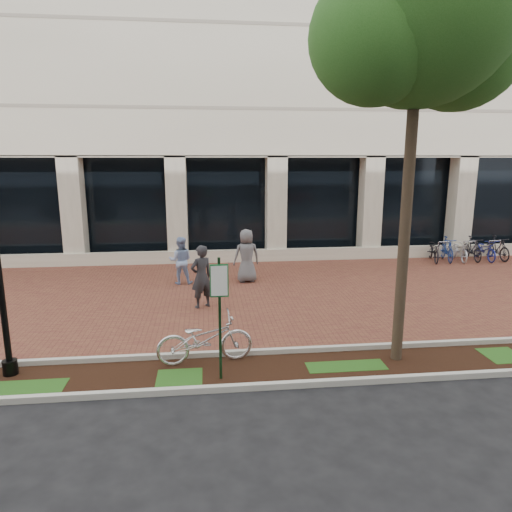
{
  "coord_description": "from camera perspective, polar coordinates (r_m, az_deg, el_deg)",
  "views": [
    {
      "loc": [
        -0.88,
        -13.57,
        4.13
      ],
      "look_at": [
        0.55,
        -0.8,
        1.37
      ],
      "focal_mm": 32.0,
      "sensor_mm": 36.0,
      "label": 1
    }
  ],
  "objects": [
    {
      "name": "bike_rack_cluster",
      "position": [
        20.61,
        24.71,
        0.76
      ],
      "size": [
        3.49,
        1.78,
        0.98
      ],
      "rotation": [
        0.0,
        0.0,
        -0.16
      ],
      "color": "black",
      "rests_on": "ground"
    },
    {
      "name": "near_office_building",
      "position": [
        24.77,
        -4.62,
        25.92
      ],
      "size": [
        40.0,
        12.12,
        16.0
      ],
      "color": "beige",
      "rests_on": "ground"
    },
    {
      "name": "curb_street_side",
      "position": [
        8.64,
        0.24,
        -16.0
      ],
      "size": [
        40.0,
        0.12,
        0.12
      ],
      "primitive_type": "cube",
      "color": "beige",
      "rests_on": "ground"
    },
    {
      "name": "pedestrian_left",
      "position": [
        12.82,
        -6.85,
        -2.58
      ],
      "size": [
        0.78,
        0.69,
        1.79
      ],
      "primitive_type": "imported",
      "rotation": [
        0.0,
        0.0,
        3.65
      ],
      "color": "#27272C",
      "rests_on": "ground"
    },
    {
      "name": "bollard",
      "position": [
        18.44,
        18.16,
        0.13
      ],
      "size": [
        0.12,
        0.12,
        0.97
      ],
      "color": "#B2B2B6",
      "rests_on": "ground"
    },
    {
      "name": "street_tree",
      "position": [
        9.76,
        20.02,
        26.05
      ],
      "size": [
        4.34,
        3.62,
        8.64
      ],
      "color": "#4B392A",
      "rests_on": "ground"
    },
    {
      "name": "ground",
      "position": [
        14.21,
        -2.56,
        -4.79
      ],
      "size": [
        120.0,
        120.0,
        0.0
      ],
      "primitive_type": "plane",
      "color": "black",
      "rests_on": "ground"
    },
    {
      "name": "locked_bicycle",
      "position": [
        9.53,
        -6.41,
        -10.25
      ],
      "size": [
        2.04,
        0.93,
        1.03
      ],
      "primitive_type": "imported",
      "rotation": [
        0.0,
        0.0,
        1.7
      ],
      "color": "silver",
      "rests_on": "ground"
    },
    {
      "name": "parking_sign",
      "position": [
        8.47,
        -4.57,
        -5.9
      ],
      "size": [
        0.34,
        0.07,
        2.38
      ],
      "rotation": [
        0.0,
        0.0,
        0.03
      ],
      "color": "#133518",
      "rests_on": "ground"
    },
    {
      "name": "brick_plaza",
      "position": [
        14.21,
        -2.56,
        -4.77
      ],
      "size": [
        40.0,
        9.0,
        0.01
      ],
      "primitive_type": "cube",
      "color": "brown",
      "rests_on": "ground"
    },
    {
      "name": "pedestrian_right",
      "position": [
        15.39,
        -1.19,
        0.04
      ],
      "size": [
        0.97,
        0.72,
        1.82
      ],
      "primitive_type": "imported",
      "rotation": [
        0.0,
        0.0,
        3.31
      ],
      "color": "#5D5E62",
      "rests_on": "ground"
    },
    {
      "name": "planting_strip",
      "position": [
        9.33,
        -0.31,
        -14.14
      ],
      "size": [
        40.0,
        1.5,
        0.01
      ],
      "primitive_type": "cube",
      "color": "black",
      "rests_on": "ground"
    },
    {
      "name": "curb_plaza_side",
      "position": [
        9.98,
        -0.77,
        -11.96
      ],
      "size": [
        40.0,
        0.12,
        0.12
      ],
      "primitive_type": "cube",
      "color": "beige",
      "rests_on": "ground"
    },
    {
      "name": "pedestrian_mid",
      "position": [
        15.39,
        -9.41,
        -0.55
      ],
      "size": [
        0.8,
        0.64,
        1.6
      ],
      "primitive_type": "imported",
      "rotation": [
        0.0,
        0.0,
        3.09
      ],
      "color": "#8BA4D0",
      "rests_on": "ground"
    }
  ]
}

